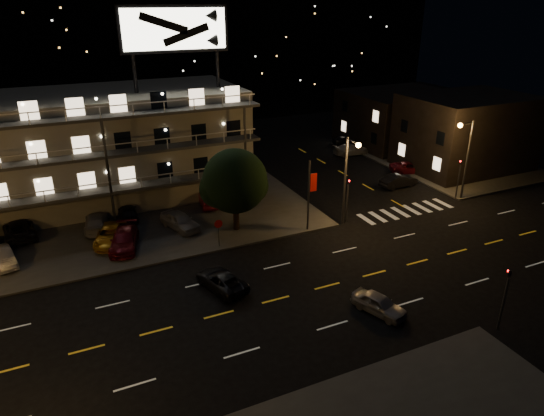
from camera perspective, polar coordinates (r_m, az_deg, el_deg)
name	(u,v)px	position (r m, az deg, el deg)	size (l,w,h in m)	color
ground	(302,293)	(33.78, 3.55, -9.92)	(140.00, 140.00, 0.00)	black
curb_nw	(65,218)	(48.37, -23.17, -1.04)	(44.00, 24.00, 0.15)	#3B3A38
curb_ne	(437,157)	(65.17, 18.82, 5.66)	(16.00, 24.00, 0.15)	#3B3A38
motel	(98,146)	(50.49, -19.79, 6.86)	(28.00, 13.80, 18.10)	gray
side_bldg_front	(466,132)	(61.39, 21.82, 8.26)	(14.06, 10.00, 8.50)	black
side_bldg_back	(399,118)	(70.08, 14.75, 10.24)	(14.06, 12.00, 7.00)	black
hill_backdrop	(86,43)	(94.08, -21.02, 17.67)	(120.00, 25.00, 24.00)	black
streetlight_nc	(348,173)	(41.74, 8.92, 4.13)	(0.44, 1.92, 8.00)	#2D2D30
streetlight_ne	(466,152)	(50.56, 21.81, 6.13)	(1.92, 0.44, 8.00)	#2D2D30
signal_nw	(347,196)	(43.26, 8.87, 1.45)	(0.20, 0.27, 4.60)	#2D2D30
signal_sw	(505,293)	(32.12, 25.77, -9.00)	(0.20, 0.27, 4.60)	#2D2D30
signal_ne	(459,175)	(51.29, 21.15, 3.64)	(0.27, 0.20, 4.60)	#2D2D30
banner_north	(309,194)	(40.94, 4.42, 1.67)	(0.83, 0.16, 6.40)	#2D2D30
stop_sign	(219,229)	(38.79, -6.31, -2.45)	(0.91, 0.11, 2.61)	#2D2D30
tree	(234,183)	(40.59, -4.44, 2.96)	(5.69, 5.48, 7.16)	black
lot_car_1	(3,257)	(41.59, -29.12, -5.07)	(1.34, 3.84, 1.27)	#95959A
lot_car_2	(110,235)	(41.71, -18.48, -3.04)	(2.20, 4.78, 1.33)	orange
lot_car_3	(124,239)	(40.54, -16.99, -3.55)	(1.99, 4.90, 1.42)	#600D17
lot_car_4	(180,221)	(42.66, -10.77, -1.48)	(1.74, 4.33, 1.47)	#95959A
lot_car_6	(19,228)	(45.76, -27.64, -2.13)	(2.45, 5.31, 1.48)	black
lot_car_7	(96,222)	(44.48, -19.99, -1.56)	(1.89, 4.66, 1.35)	#95959A
lot_car_8	(128,212)	(45.65, -16.61, -0.45)	(1.62, 4.02, 1.37)	black
lot_car_9	(207,199)	(47.11, -7.63, 1.11)	(1.46, 4.17, 1.38)	#600D17
side_car_0	(399,181)	(53.47, 14.68, 3.12)	(1.49, 4.27, 1.41)	black
side_car_1	(410,168)	(58.34, 15.92, 4.60)	(2.10, 4.56, 1.27)	#600D17
side_car_2	(351,150)	(63.72, 9.28, 6.80)	(1.90, 4.68, 1.36)	#95959A
side_car_3	(346,140)	(68.26, 8.66, 7.90)	(1.47, 3.66, 1.25)	black
road_car_east	(379,304)	(32.24, 12.48, -10.96)	(1.48, 3.69, 1.26)	#95959A
road_car_west	(221,280)	(34.09, -5.98, -8.45)	(2.03, 4.39, 1.22)	black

